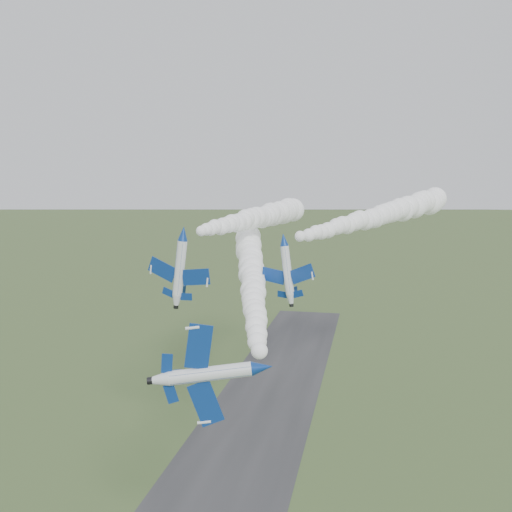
# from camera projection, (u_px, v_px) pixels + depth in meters

# --- Properties ---
(runway) EXTENTS (24.00, 260.00, 0.04)m
(runway) POSITION_uv_depth(u_px,v_px,m) (228.00, 476.00, 101.87)
(runway) COLOR #2A2A2C
(runway) RESTS_ON ground
(jet_lead) EXTENTS (4.44, 12.05, 10.01)m
(jet_lead) POSITION_uv_depth(u_px,v_px,m) (263.00, 368.00, 54.87)
(jet_lead) COLOR white
(smoke_trail_jet_lead) EXTENTS (25.19, 78.69, 5.48)m
(smoke_trail_jet_lead) POSITION_uv_depth(u_px,v_px,m) (251.00, 272.00, 96.75)
(smoke_trail_jet_lead) COLOR white
(jet_pair_left) EXTENTS (11.54, 13.67, 3.54)m
(jet_pair_left) POSITION_uv_depth(u_px,v_px,m) (183.00, 233.00, 91.25)
(jet_pair_left) COLOR white
(smoke_trail_jet_pair_left) EXTENTS (16.83, 54.57, 5.75)m
(smoke_trail_jet_pair_left) POSITION_uv_depth(u_px,v_px,m) (255.00, 218.00, 119.22)
(smoke_trail_jet_pair_left) COLOR white
(jet_pair_right) EXTENTS (9.56, 11.04, 3.05)m
(jet_pair_right) POSITION_uv_depth(u_px,v_px,m) (283.00, 240.00, 88.78)
(jet_pair_right) COLOR white
(smoke_trail_jet_pair_right) EXTENTS (33.66, 65.74, 5.81)m
(smoke_trail_jet_pair_right) POSITION_uv_depth(u_px,v_px,m) (382.00, 215.00, 118.03)
(smoke_trail_jet_pair_right) COLOR white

